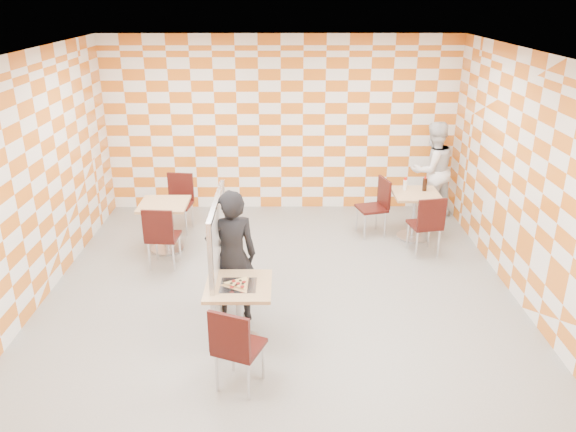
% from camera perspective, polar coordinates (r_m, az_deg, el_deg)
% --- Properties ---
extents(room_shell, '(7.00, 7.00, 7.00)m').
position_cam_1_polar(room_shell, '(6.88, -0.85, 3.77)').
color(room_shell, gray).
rests_on(room_shell, ground).
extents(main_table, '(0.70, 0.70, 0.75)m').
position_cam_1_polar(main_table, '(6.13, -4.98, -8.93)').
color(main_table, tan).
rests_on(main_table, ground).
extents(second_table, '(0.70, 0.70, 0.75)m').
position_cam_1_polar(second_table, '(8.94, 12.77, 0.86)').
color(second_table, tan).
rests_on(second_table, ground).
extents(empty_table, '(0.70, 0.70, 0.75)m').
position_cam_1_polar(empty_table, '(8.50, -12.39, -0.22)').
color(empty_table, tan).
rests_on(empty_table, ground).
extents(chair_main_front, '(0.55, 0.56, 0.92)m').
position_cam_1_polar(chair_main_front, '(5.46, -5.42, -12.81)').
color(chair_main_front, '#370E0B').
rests_on(chair_main_front, ground).
extents(chair_second_front, '(0.49, 0.50, 0.92)m').
position_cam_1_polar(chair_second_front, '(8.35, 14.00, -0.53)').
color(chair_second_front, '#370E0B').
rests_on(chair_second_front, ground).
extents(chair_second_side, '(0.52, 0.52, 0.92)m').
position_cam_1_polar(chair_second_side, '(8.95, 9.06, 1.40)').
color(chair_second_side, '#370E0B').
rests_on(chair_second_side, ground).
extents(chair_empty_near, '(0.45, 0.46, 0.92)m').
position_cam_1_polar(chair_empty_near, '(7.90, -12.78, -1.73)').
color(chair_empty_near, '#370E0B').
rests_on(chair_empty_near, ground).
extents(chair_empty_far, '(0.47, 0.48, 0.92)m').
position_cam_1_polar(chair_empty_far, '(9.20, -10.98, 1.85)').
color(chair_empty_far, '#370E0B').
rests_on(chair_empty_far, ground).
extents(partition, '(0.08, 1.38, 1.55)m').
position_cam_1_polar(partition, '(6.41, -7.02, -4.70)').
color(partition, white).
rests_on(partition, ground).
extents(man_dark, '(0.67, 0.53, 1.63)m').
position_cam_1_polar(man_dark, '(6.46, -5.73, -4.21)').
color(man_dark, black).
rests_on(man_dark, ground).
extents(man_white, '(0.98, 0.88, 1.65)m').
position_cam_1_polar(man_white, '(9.80, 14.42, 4.54)').
color(man_white, white).
rests_on(man_white, ground).
extents(pizza_on_foil, '(0.40, 0.40, 0.04)m').
position_cam_1_polar(pizza_on_foil, '(5.99, -5.07, -6.89)').
color(pizza_on_foil, silver).
rests_on(pizza_on_foil, main_table).
extents(sport_bottle, '(0.06, 0.06, 0.20)m').
position_cam_1_polar(sport_bottle, '(8.92, 11.80, 3.15)').
color(sport_bottle, white).
rests_on(sport_bottle, second_table).
extents(soda_bottle, '(0.07, 0.07, 0.23)m').
position_cam_1_polar(soda_bottle, '(8.95, 13.72, 3.13)').
color(soda_bottle, black).
rests_on(soda_bottle, second_table).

